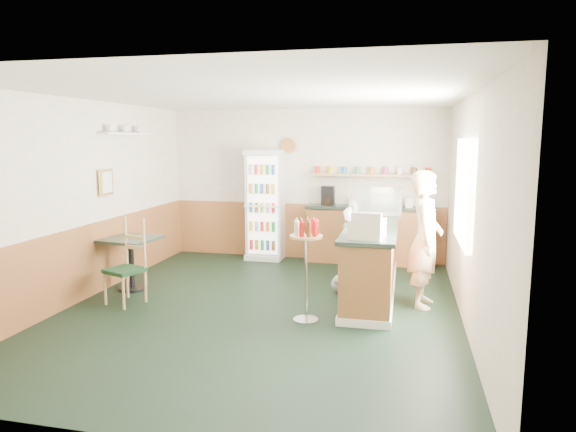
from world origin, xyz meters
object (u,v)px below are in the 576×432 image
(drinks_fridge, at_px, (265,205))
(cafe_chair, at_px, (128,258))
(shopkeeper, at_px, (425,240))
(cafe_table, at_px, (131,253))
(cash_register, at_px, (367,229))
(display_case, at_px, (376,202))
(condiment_stand, at_px, (306,253))

(drinks_fridge, relative_size, cafe_chair, 1.74)
(drinks_fridge, height_order, shopkeeper, drinks_fridge)
(cafe_table, height_order, cafe_chair, cafe_chair)
(shopkeeper, relative_size, cafe_table, 2.27)
(cash_register, xyz_separation_m, cafe_table, (-3.40, 0.52, -0.58))
(drinks_fridge, xyz_separation_m, shopkeeper, (2.73, -2.15, -0.10))
(cafe_table, bearing_deg, shopkeeper, 2.51)
(drinks_fridge, bearing_deg, cafe_chair, -111.52)
(drinks_fridge, distance_m, cafe_chair, 3.08)
(cash_register, xyz_separation_m, cafe_chair, (-3.15, 0.01, -0.53))
(display_case, bearing_deg, cafe_chair, -151.90)
(condiment_stand, bearing_deg, cafe_table, 165.31)
(cash_register, xyz_separation_m, shopkeeper, (0.70, 0.70, -0.23))
(drinks_fridge, height_order, cash_register, drinks_fridge)
(cafe_chair, bearing_deg, shopkeeper, 30.40)
(cash_register, xyz_separation_m, condiment_stand, (-0.69, -0.19, -0.29))
(condiment_stand, height_order, cafe_chair, condiment_stand)
(cash_register, distance_m, shopkeeper, 1.01)
(drinks_fridge, height_order, display_case, drinks_fridge)
(drinks_fridge, relative_size, cash_register, 4.87)
(drinks_fridge, distance_m, display_case, 2.35)
(cafe_table, bearing_deg, cash_register, -8.63)
(display_case, relative_size, shopkeeper, 0.44)
(drinks_fridge, relative_size, condiment_stand, 1.62)
(shopkeeper, bearing_deg, display_case, 39.52)
(condiment_stand, distance_m, cafe_chair, 2.48)
(cafe_chair, bearing_deg, cash_register, 20.14)
(shopkeeper, xyz_separation_m, cafe_table, (-4.10, -0.18, -0.35))
(cash_register, height_order, condiment_stand, cash_register)
(cash_register, distance_m, cafe_table, 3.49)
(cafe_chair, bearing_deg, condiment_stand, 15.62)
(display_case, height_order, condiment_stand, display_case)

